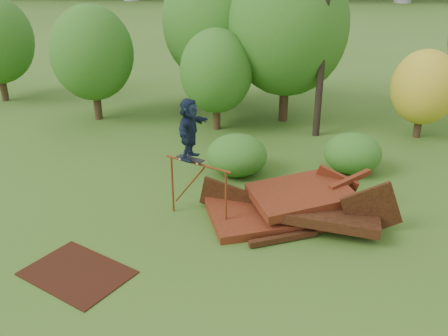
# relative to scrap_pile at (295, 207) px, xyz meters

# --- Properties ---
(ground) EXTENTS (240.00, 240.00, 0.00)m
(ground) POSITION_rel_scrap_pile_xyz_m (-1.16, -2.18, -0.39)
(ground) COLOR #2D5116
(ground) RESTS_ON ground
(scrap_pile) EXTENTS (5.59, 3.17, 1.75)m
(scrap_pile) POSITION_rel_scrap_pile_xyz_m (0.00, 0.00, 0.00)
(scrap_pile) COLOR #471A0C
(scrap_pile) RESTS_ON ground
(grind_rail) EXTENTS (1.87, 1.04, 1.73)m
(grind_rail) POSITION_rel_scrap_pile_xyz_m (-2.66, -0.20, 0.81)
(grind_rail) COLOR #622A0F
(grind_rail) RESTS_ON ground
(skateboard) EXTENTS (0.81, 0.57, 0.08)m
(skateboard) POSITION_rel_scrap_pile_xyz_m (-2.88, -0.09, 1.41)
(skateboard) COLOR black
(skateboard) RESTS_ON grind_rail
(skater) EXTENTS (0.88, 1.62, 1.66)m
(skater) POSITION_rel_scrap_pile_xyz_m (-2.88, -0.09, 2.26)
(skater) COLOR #152135
(skater) RESTS_ON skateboard
(flat_plate) EXTENTS (2.91, 2.65, 0.03)m
(flat_plate) POSITION_rel_scrap_pile_xyz_m (-5.20, -2.94, -0.37)
(flat_plate) COLOR black
(flat_plate) RESTS_ON ground
(tree_0) EXTENTS (3.46, 3.46, 4.88)m
(tree_0) POSITION_rel_scrap_pile_xyz_m (-8.17, 8.20, 2.49)
(tree_0) COLOR black
(tree_0) RESTS_ON ground
(tree_1) EXTENTS (4.87, 4.87, 6.77)m
(tree_1) POSITION_rel_scrap_pile_xyz_m (-3.06, 10.20, 3.58)
(tree_1) COLOR black
(tree_1) RESTS_ON ground
(tree_2) EXTENTS (2.93, 2.93, 4.13)m
(tree_2) POSITION_rel_scrap_pile_xyz_m (-2.86, 7.31, 2.04)
(tree_2) COLOR black
(tree_2) RESTS_ON ground
(tree_3) EXTENTS (4.98, 4.98, 6.91)m
(tree_3) POSITION_rel_scrap_pile_xyz_m (-0.07, 8.65, 3.65)
(tree_3) COLOR black
(tree_3) RESTS_ON ground
(tree_4) EXTENTS (2.52, 2.52, 3.48)m
(tree_4) POSITION_rel_scrap_pile_xyz_m (5.20, 7.01, 1.64)
(tree_4) COLOR black
(tree_4) RESTS_ON ground
(shrub_left) EXTENTS (2.00, 1.85, 1.39)m
(shrub_left) POSITION_rel_scrap_pile_xyz_m (-1.77, 2.89, 0.30)
(shrub_left) COLOR #154E14
(shrub_left) RESTS_ON ground
(shrub_right) EXTENTS (1.91, 1.75, 1.35)m
(shrub_right) POSITION_rel_scrap_pile_xyz_m (2.07, 3.39, 0.29)
(shrub_right) COLOR #154E14
(shrub_right) RESTS_ON ground
(utility_pole) EXTENTS (1.40, 0.28, 9.15)m
(utility_pole) POSITION_rel_scrap_pile_xyz_m (1.20, 6.89, 4.26)
(utility_pole) COLOR black
(utility_pole) RESTS_ON ground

